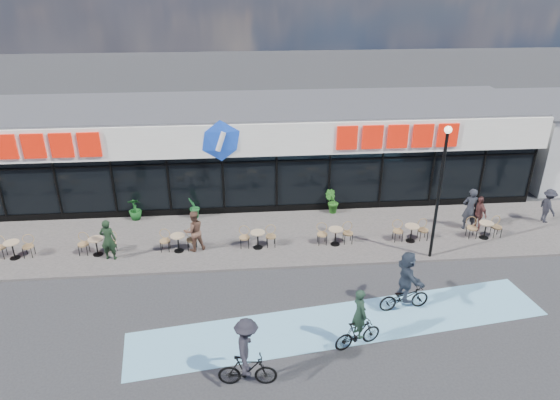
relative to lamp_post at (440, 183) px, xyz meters
name	(u,v)px	position (x,y,z in m)	size (l,w,h in m)	color
ground	(222,303)	(-8.37, -2.30, -3.32)	(120.00, 120.00, 0.00)	#28282B
sidewalk	(224,239)	(-8.37, 2.20, -3.27)	(44.00, 5.00, 0.10)	#605955
bike_lane	(342,324)	(-4.37, -3.80, -3.31)	(14.00, 2.20, 0.01)	#71B2D6
building	(224,149)	(-8.37, 7.63, -0.98)	(30.60, 6.57, 4.75)	black
lamp_post	(440,183)	(0.00, 0.00, 0.00)	(0.28, 0.28, 5.45)	black
bistro_set_1	(14,247)	(-16.74, 1.36, -2.76)	(1.54, 0.62, 0.90)	tan
bistro_set_2	(97,244)	(-13.47, 1.36, -2.76)	(1.54, 0.62, 0.90)	tan
bistro_set_3	(178,240)	(-10.20, 1.36, -2.76)	(1.54, 0.62, 0.90)	tan
bistro_set_4	(258,237)	(-6.93, 1.36, -2.76)	(1.54, 0.62, 0.90)	tan
bistro_set_5	(335,234)	(-3.66, 1.36, -2.76)	(1.54, 0.62, 0.90)	tan
bistro_set_6	(411,231)	(-0.39, 1.36, -2.76)	(1.54, 0.62, 0.90)	tan
bistro_set_7	(485,228)	(2.88, 1.36, -2.76)	(1.54, 0.62, 0.90)	tan
potted_plant_left	(135,209)	(-12.48, 4.40, -2.70)	(0.59, 0.59, 1.05)	#144819
potted_plant_mid	(194,208)	(-9.76, 4.29, -2.69)	(0.58, 0.47, 1.06)	#195826
potted_plant_right	(332,202)	(-3.27, 4.32, -2.65)	(0.62, 0.50, 1.13)	#215819
patron_left	(108,240)	(-12.87, 0.91, -2.35)	(0.64, 0.42, 1.74)	black
patron_right	(194,231)	(-9.54, 1.34, -2.34)	(0.85, 0.67, 1.76)	brown
pedestrian_a	(478,213)	(2.87, 2.08, -2.42)	(0.94, 0.39, 1.60)	#552E2B
pedestrian_b	(548,206)	(6.37, 2.53, -2.41)	(1.04, 0.60, 1.61)	black
pedestrian_c	(470,209)	(2.50, 2.18, -2.25)	(0.71, 0.47, 1.94)	#21232A
cyclist_a	(358,326)	(-4.12, -4.89, -2.55)	(1.65, 0.92, 2.10)	black
cyclist_b	(406,284)	(-2.11, -3.16, -2.32)	(1.85, 1.72, 2.24)	black
cyclist_c	(247,356)	(-7.55, -6.18, -2.28)	(1.71, 1.20, 2.24)	black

